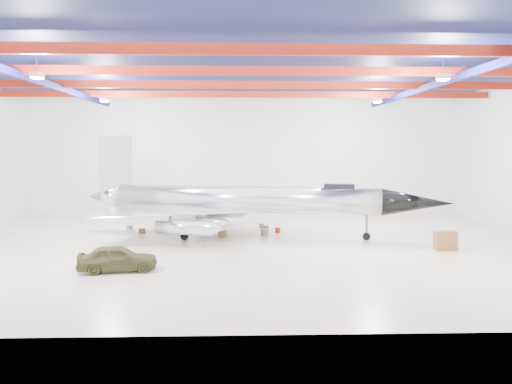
{
  "coord_description": "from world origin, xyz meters",
  "views": [
    {
      "loc": [
        -0.1,
        -30.94,
        6.14
      ],
      "look_at": [
        0.91,
        2.0,
        3.25
      ],
      "focal_mm": 35.0,
      "sensor_mm": 36.0,
      "label": 1
    }
  ],
  "objects": [
    {
      "name": "engine_drum",
      "position": [
        1.58,
        3.99,
        0.23
      ],
      "size": [
        0.6,
        0.6,
        0.46
      ],
      "primitive_type": "cylinder",
      "rotation": [
        0.0,
        0.0,
        -0.2
      ],
      "color": "#59595B",
      "rests_on": "floor"
    },
    {
      "name": "crate_ply",
      "position": [
        -7.3,
        5.23,
        0.16
      ],
      "size": [
        0.48,
        0.4,
        0.32
      ],
      "primitive_type": "cube",
      "rotation": [
        0.0,
        0.0,
        0.07
      ],
      "color": "olive",
      "rests_on": "floor"
    },
    {
      "name": "jet_aircraft",
      "position": [
        0.17,
        3.68,
        2.32
      ],
      "size": [
        25.64,
        17.64,
        7.07
      ],
      "rotation": [
        0.0,
        0.0,
        -0.22
      ],
      "color": "silver",
      "rests_on": "floor"
    },
    {
      "name": "jeep",
      "position": [
        -6.28,
        -6.19,
        0.66
      ],
      "size": [
        4.08,
        2.15,
        1.32
      ],
      "primitive_type": "imported",
      "rotation": [
        0.0,
        0.0,
        1.73
      ],
      "color": "#3C3D1E",
      "rests_on": "floor"
    },
    {
      "name": "parts_bin",
      "position": [
        1.7,
        5.91,
        0.19
      ],
      "size": [
        0.59,
        0.49,
        0.38
      ],
      "primitive_type": "cube",
      "rotation": [
        0.0,
        0.0,
        -0.1
      ],
      "color": "olive",
      "rests_on": "floor"
    },
    {
      "name": "floor",
      "position": [
        0.0,
        0.0,
        0.0
      ],
      "size": [
        40.0,
        40.0,
        0.0
      ],
      "primitive_type": "plane",
      "color": "beige",
      "rests_on": "ground"
    },
    {
      "name": "desk",
      "position": [
        12.23,
        -1.66,
        0.59
      ],
      "size": [
        1.35,
        0.78,
        1.17
      ],
      "primitive_type": "cube",
      "rotation": [
        0.0,
        0.0,
        0.12
      ],
      "color": "brown",
      "rests_on": "floor"
    },
    {
      "name": "spares_box",
      "position": [
        1.5,
        7.35,
        0.17
      ],
      "size": [
        0.49,
        0.49,
        0.34
      ],
      "primitive_type": "cylinder",
      "rotation": [
        0.0,
        0.0,
        -0.39
      ],
      "color": "#59595B",
      "rests_on": "floor"
    },
    {
      "name": "crate_small",
      "position": [
        -8.6,
        7.04,
        0.14
      ],
      "size": [
        0.46,
        0.4,
        0.28
      ],
      "primitive_type": "cube",
      "rotation": [
        0.0,
        0.0,
        -0.25
      ],
      "color": "#59595B",
      "rests_on": "floor"
    },
    {
      "name": "wall_back",
      "position": [
        0.0,
        15.0,
        5.5
      ],
      "size": [
        40.0,
        0.0,
        40.0
      ],
      "primitive_type": "plane",
      "rotation": [
        1.57,
        0.0,
        0.0
      ],
      "color": "silver",
      "rests_on": "floor"
    },
    {
      "name": "oil_barrel",
      "position": [
        -1.39,
        3.42,
        0.2
      ],
      "size": [
        0.6,
        0.5,
        0.39
      ],
      "primitive_type": "cube",
      "rotation": [
        0.0,
        0.0,
        -0.08
      ],
      "color": "olive",
      "rests_on": "floor"
    },
    {
      "name": "tool_chest",
      "position": [
        2.6,
        5.11,
        0.18
      ],
      "size": [
        0.46,
        0.46,
        0.37
      ],
      "primitive_type": "cylinder",
      "rotation": [
        0.0,
        0.0,
        0.14
      ],
      "color": "maroon",
      "rests_on": "floor"
    },
    {
      "name": "ceiling_structure",
      "position": [
        0.0,
        0.0,
        10.32
      ],
      "size": [
        39.5,
        29.5,
        1.08
      ],
      "color": "maroon",
      "rests_on": "ceiling"
    },
    {
      "name": "toolbox_red",
      "position": [
        -2.07,
        7.31,
        0.14
      ],
      "size": [
        0.43,
        0.36,
        0.28
      ],
      "primitive_type": "cube",
      "rotation": [
        0.0,
        0.0,
        0.13
      ],
      "color": "maroon",
      "rests_on": "floor"
    },
    {
      "name": "ceiling",
      "position": [
        0.0,
        0.0,
        11.0
      ],
      "size": [
        40.0,
        40.0,
        0.0
      ],
      "primitive_type": "plane",
      "rotation": [
        3.14,
        0.0,
        0.0
      ],
      "color": "#0A0F38",
      "rests_on": "wall_back"
    }
  ]
}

